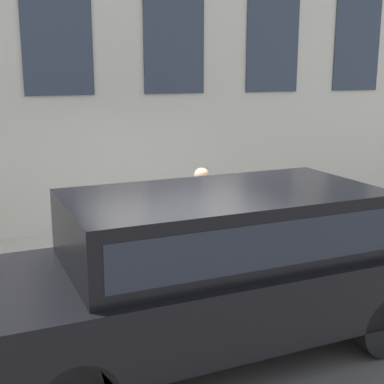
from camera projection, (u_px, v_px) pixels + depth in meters
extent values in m
plane|color=#514F4C|center=(187.00, 292.00, 7.30)|extent=(80.00, 80.00, 0.00)
cube|color=#B2ADA3|center=(150.00, 254.00, 8.62)|extent=(2.99, 60.00, 0.15)
cube|color=beige|center=(115.00, 17.00, 9.25)|extent=(0.30, 40.00, 7.73)
cube|color=#2D3847|center=(357.00, 42.00, 11.21)|extent=(0.03, 1.16, 2.00)
cube|color=#2D3847|center=(273.00, 40.00, 10.39)|extent=(0.03, 1.16, 2.00)
cube|color=#2D3847|center=(174.00, 37.00, 9.58)|extent=(0.03, 1.16, 2.00)
cube|color=#2D3847|center=(57.00, 34.00, 8.76)|extent=(0.03, 1.16, 2.00)
cylinder|color=red|center=(182.00, 270.00, 7.66)|extent=(0.28, 0.28, 0.04)
cylinder|color=red|center=(182.00, 249.00, 7.59)|extent=(0.21, 0.21, 0.69)
sphere|color=maroon|center=(182.00, 225.00, 7.52)|extent=(0.22, 0.22, 0.22)
cylinder|color=black|center=(182.00, 221.00, 7.50)|extent=(0.07, 0.07, 0.09)
cylinder|color=red|center=(192.00, 242.00, 7.63)|extent=(0.09, 0.10, 0.09)
cylinder|color=red|center=(172.00, 244.00, 7.51)|extent=(0.09, 0.10, 0.09)
cylinder|color=#232328|center=(203.00, 239.00, 8.02)|extent=(0.10, 0.10, 0.68)
cylinder|color=#232328|center=(199.00, 237.00, 8.15)|extent=(0.10, 0.10, 0.68)
cube|color=#72288C|center=(202.00, 200.00, 7.95)|extent=(0.18, 0.13, 0.51)
cylinder|color=#72288C|center=(205.00, 201.00, 7.83)|extent=(0.08, 0.08, 0.49)
cylinder|color=#72288C|center=(198.00, 197.00, 8.07)|extent=(0.08, 0.08, 0.49)
sphere|color=tan|center=(202.00, 175.00, 7.87)|extent=(0.23, 0.23, 0.23)
cylinder|color=black|center=(45.00, 314.00, 5.87)|extent=(0.24, 0.69, 0.69)
cylinder|color=black|center=(383.00, 324.00, 5.65)|extent=(0.24, 0.69, 0.69)
cylinder|color=black|center=(293.00, 271.00, 7.14)|extent=(0.24, 0.69, 0.69)
cube|color=black|center=(211.00, 288.00, 5.68)|extent=(1.91, 5.23, 0.72)
cube|color=black|center=(223.00, 223.00, 5.58)|extent=(1.68, 3.24, 0.68)
cube|color=#1E232D|center=(223.00, 223.00, 5.58)|extent=(1.69, 2.99, 0.44)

